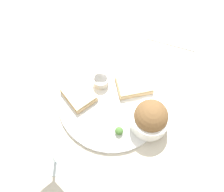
{
  "coord_description": "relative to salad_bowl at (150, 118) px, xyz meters",
  "views": [
    {
      "loc": [
        0.16,
        -0.3,
        0.77
      ],
      "look_at": [
        0.0,
        0.0,
        0.03
      ],
      "focal_mm": 45.0,
      "sensor_mm": 36.0,
      "label": 1
    }
  ],
  "objects": [
    {
      "name": "cheese_toast_near",
      "position": [
        -0.09,
        0.09,
        -0.03
      ],
      "size": [
        0.12,
        0.12,
        0.03
      ],
      "color": "tan",
      "rests_on": "dinner_plate"
    },
    {
      "name": "salad_bowl",
      "position": [
        0.0,
        0.0,
        0.0
      ],
      "size": [
        0.11,
        0.11,
        0.1
      ],
      "color": "white",
      "rests_on": "dinner_plate"
    },
    {
      "name": "fork",
      "position": [
        -0.05,
        0.29,
        -0.05
      ],
      "size": [
        0.17,
        0.03,
        0.01
      ],
      "color": "silver",
      "rests_on": "ground_plane"
    },
    {
      "name": "dinner_plate",
      "position": [
        -0.13,
        0.02,
        -0.05
      ],
      "size": [
        0.32,
        0.32,
        0.01
      ],
      "color": "white",
      "rests_on": "ground_plane"
    },
    {
      "name": "ground_plane",
      "position": [
        -0.13,
        0.02,
        -0.06
      ],
      "size": [
        4.0,
        4.0,
        0.0
      ],
      "primitive_type": "plane",
      "color": "beige"
    },
    {
      "name": "garnish",
      "position": [
        -0.06,
        -0.06,
        -0.03
      ],
      "size": [
        0.02,
        0.02,
        0.02
      ],
      "color": "#477533",
      "rests_on": "dinner_plate"
    },
    {
      "name": "wine_glass",
      "position": [
        -0.18,
        -0.21,
        0.07
      ],
      "size": [
        0.08,
        0.08,
        0.18
      ],
      "color": "silver",
      "rests_on": "ground_plane"
    },
    {
      "name": "cheese_toast_far",
      "position": [
        -0.22,
        -0.02,
        -0.03
      ],
      "size": [
        0.11,
        0.11,
        0.03
      ],
      "color": "tan",
      "rests_on": "dinner_plate"
    },
    {
      "name": "sauce_ramekin",
      "position": [
        -0.18,
        0.05,
        -0.03
      ],
      "size": [
        0.05,
        0.05,
        0.03
      ],
      "color": "beige",
      "rests_on": "dinner_plate"
    }
  ]
}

